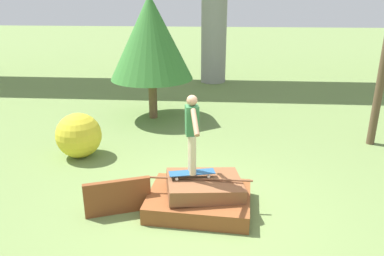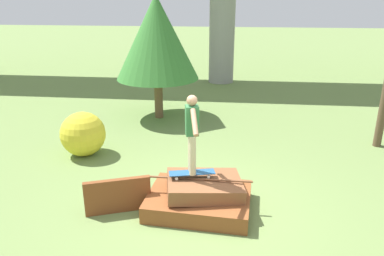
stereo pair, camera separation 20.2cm
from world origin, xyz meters
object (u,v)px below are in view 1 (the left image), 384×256
at_px(skateboard, 192,173).
at_px(skater, 192,130).
at_px(tree_behind_left, 151,38).
at_px(bush_yellow_flowering, 79,135).

height_order(skateboard, skater, skater).
distance_m(skater, tree_behind_left, 5.58).
bearing_deg(skateboard, bush_yellow_flowering, 144.17).
distance_m(skateboard, bush_yellow_flowering, 3.59).
xyz_separation_m(skateboard, bush_yellow_flowering, (-2.91, 2.10, -0.16)).
height_order(skateboard, tree_behind_left, tree_behind_left).
bearing_deg(skater, bush_yellow_flowering, 144.17).
xyz_separation_m(skater, tree_behind_left, (-1.65, 5.24, 0.98)).
relative_size(skateboard, bush_yellow_flowering, 0.79).
bearing_deg(bush_yellow_flowering, skateboard, -35.83).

